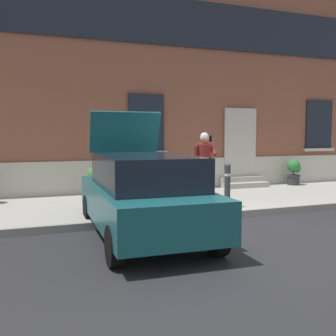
# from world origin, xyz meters

# --- Properties ---
(ground_plane) EXTENTS (80.00, 80.00, 0.00)m
(ground_plane) POSITION_xyz_m (0.00, 0.00, 0.00)
(ground_plane) COLOR #232326
(sidewalk) EXTENTS (24.00, 3.60, 0.15)m
(sidewalk) POSITION_xyz_m (0.00, 2.80, 0.07)
(sidewalk) COLOR #99968E
(sidewalk) RESTS_ON ground
(curb_edge) EXTENTS (24.00, 0.12, 0.15)m
(curb_edge) POSITION_xyz_m (0.00, 0.94, 0.07)
(curb_edge) COLOR gray
(curb_edge) RESTS_ON ground
(building_facade) EXTENTS (24.00, 1.52, 7.50)m
(building_facade) POSITION_xyz_m (0.01, 5.29, 3.73)
(building_facade) COLOR brown
(building_facade) RESTS_ON ground
(entrance_stoop) EXTENTS (1.55, 0.64, 0.32)m
(entrance_stoop) POSITION_xyz_m (2.83, 4.33, 0.28)
(entrance_stoop) COLOR #9E998E
(entrance_stoop) RESTS_ON sidewalk
(hatchback_car_teal) EXTENTS (1.90, 4.12, 2.34)m
(hatchback_car_teal) POSITION_xyz_m (-1.84, 0.03, 0.80)
(hatchback_car_teal) COLOR #165156
(hatchback_car_teal) RESTS_ON ground
(bollard_near_person) EXTENTS (0.15, 0.15, 1.04)m
(bollard_near_person) POSITION_xyz_m (0.60, 1.35, 0.71)
(bollard_near_person) COLOR #333338
(bollard_near_person) RESTS_ON sidewalk
(person_on_phone) EXTENTS (0.51, 0.47, 1.75)m
(person_on_phone) POSITION_xyz_m (0.27, 1.95, 1.15)
(person_on_phone) COLOR maroon
(person_on_phone) RESTS_ON sidewalk
(planter_olive) EXTENTS (0.44, 0.44, 0.86)m
(planter_olive) POSITION_xyz_m (-2.01, 3.82, 0.61)
(planter_olive) COLOR #606B38
(planter_olive) RESTS_ON sidewalk
(planter_cream) EXTENTS (0.44, 0.44, 0.86)m
(planter_cream) POSITION_xyz_m (0.70, 3.87, 0.61)
(planter_cream) COLOR beige
(planter_cream) RESTS_ON sidewalk
(planter_charcoal) EXTENTS (0.44, 0.44, 0.86)m
(planter_charcoal) POSITION_xyz_m (4.68, 4.14, 0.61)
(planter_charcoal) COLOR #2D2D30
(planter_charcoal) RESTS_ON sidewalk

